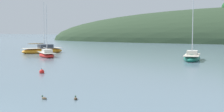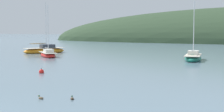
{
  "view_description": "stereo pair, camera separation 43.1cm",
  "coord_description": "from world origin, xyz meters",
  "px_view_note": "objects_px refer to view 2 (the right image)",
  "views": [
    {
      "loc": [
        11.52,
        -10.1,
        3.84
      ],
      "look_at": [
        0.0,
        20.0,
        1.2
      ],
      "focal_mm": 52.81,
      "sensor_mm": 36.0,
      "label": 1
    },
    {
      "loc": [
        11.93,
        -9.94,
        3.84
      ],
      "look_at": [
        0.0,
        20.0,
        1.2
      ],
      "focal_mm": 52.81,
      "sensor_mm": 36.0,
      "label": 2
    }
  ],
  "objects_px": {
    "duck_lone_left": "(41,98)",
    "duck_lead": "(72,99)",
    "sailboat_grey_yawl": "(48,54)",
    "sailboat_cream_ketch": "(45,50)",
    "sailboat_white_near": "(193,58)",
    "mooring_buoy_inner": "(41,72)"
  },
  "relations": [
    {
      "from": "duck_lone_left",
      "to": "duck_lead",
      "type": "bearing_deg",
      "value": 17.34
    },
    {
      "from": "sailboat_grey_yawl",
      "to": "duck_lone_left",
      "type": "bearing_deg",
      "value": -58.12
    },
    {
      "from": "sailboat_cream_ketch",
      "to": "duck_lead",
      "type": "height_order",
      "value": "sailboat_cream_ketch"
    },
    {
      "from": "sailboat_cream_ketch",
      "to": "sailboat_white_near",
      "type": "relative_size",
      "value": 1.01
    },
    {
      "from": "duck_lead",
      "to": "sailboat_grey_yawl",
      "type": "bearing_deg",
      "value": 125.28
    },
    {
      "from": "duck_lead",
      "to": "duck_lone_left",
      "type": "bearing_deg",
      "value": -162.66
    },
    {
      "from": "sailboat_grey_yawl",
      "to": "sailboat_cream_ketch",
      "type": "distance_m",
      "value": 7.78
    },
    {
      "from": "sailboat_white_near",
      "to": "duck_lead",
      "type": "xyz_separation_m",
      "value": [
        -2.97,
        -25.33,
        -0.31
      ]
    },
    {
      "from": "sailboat_white_near",
      "to": "duck_lone_left",
      "type": "bearing_deg",
      "value": -100.17
    },
    {
      "from": "sailboat_cream_ketch",
      "to": "duck_lead",
      "type": "distance_m",
      "value": 36.3
    },
    {
      "from": "sailboat_grey_yawl",
      "to": "mooring_buoy_inner",
      "type": "xyz_separation_m",
      "value": [
        8.77,
        -14.72,
        -0.21
      ]
    },
    {
      "from": "mooring_buoy_inner",
      "to": "duck_lone_left",
      "type": "relative_size",
      "value": 1.28
    },
    {
      "from": "sailboat_grey_yawl",
      "to": "duck_lead",
      "type": "height_order",
      "value": "sailboat_grey_yawl"
    },
    {
      "from": "sailboat_white_near",
      "to": "duck_lead",
      "type": "relative_size",
      "value": 20.54
    },
    {
      "from": "sailboat_grey_yawl",
      "to": "sailboat_white_near",
      "type": "relative_size",
      "value": 0.88
    },
    {
      "from": "sailboat_grey_yawl",
      "to": "sailboat_cream_ketch",
      "type": "height_order",
      "value": "sailboat_cream_ketch"
    },
    {
      "from": "mooring_buoy_inner",
      "to": "duck_lead",
      "type": "relative_size",
      "value": 1.34
    },
    {
      "from": "sailboat_white_near",
      "to": "duck_lone_left",
      "type": "distance_m",
      "value": 26.27
    },
    {
      "from": "sailboat_grey_yawl",
      "to": "duck_lone_left",
      "type": "height_order",
      "value": "sailboat_grey_yawl"
    },
    {
      "from": "sailboat_grey_yawl",
      "to": "sailboat_white_near",
      "type": "xyz_separation_m",
      "value": [
        19.45,
        2.04,
        0.03
      ]
    },
    {
      "from": "sailboat_cream_ketch",
      "to": "duck_lone_left",
      "type": "relative_size",
      "value": 19.84
    },
    {
      "from": "sailboat_white_near",
      "to": "sailboat_grey_yawl",
      "type": "bearing_deg",
      "value": -174.0
    }
  ]
}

